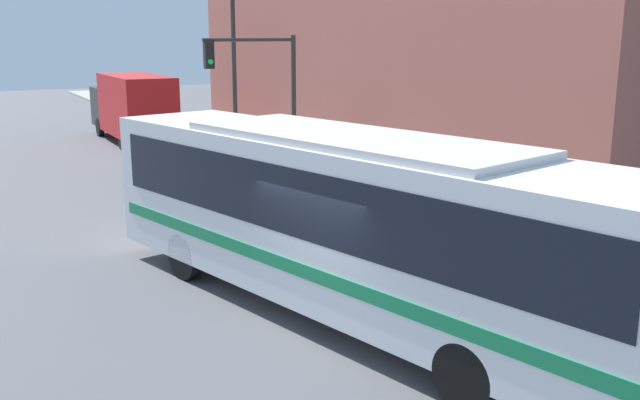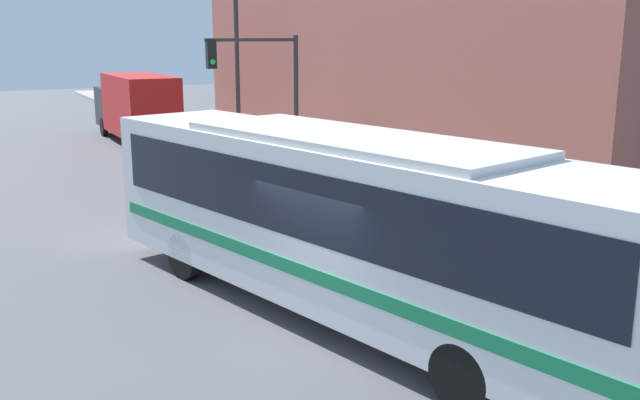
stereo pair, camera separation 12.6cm
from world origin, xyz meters
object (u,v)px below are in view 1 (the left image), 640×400
(city_bus, at_px, (351,215))
(pedestrian_mid_block, at_px, (334,151))
(pedestrian_near_corner, at_px, (328,149))
(traffic_light_pole, at_px, (261,80))
(street_lamp, at_px, (224,51))
(delivery_truck, at_px, (132,106))
(fire_hydrant, at_px, (445,216))
(parking_meter, at_px, (368,172))

(city_bus, distance_m, pedestrian_mid_block, 12.42)
(pedestrian_near_corner, bearing_deg, pedestrian_mid_block, -97.28)
(traffic_light_pole, height_order, street_lamp, street_lamp)
(delivery_truck, distance_m, pedestrian_mid_block, 12.68)
(street_lamp, xyz_separation_m, pedestrian_near_corner, (1.49, -6.12, -3.25))
(delivery_truck, height_order, fire_hydrant, delivery_truck)
(traffic_light_pole, distance_m, pedestrian_near_corner, 3.42)
(pedestrian_mid_block, bearing_deg, street_lamp, 102.08)
(pedestrian_mid_block, bearing_deg, traffic_light_pole, 157.94)
(street_lamp, distance_m, pedestrian_near_corner, 7.09)
(street_lamp, distance_m, pedestrian_mid_block, 7.55)
(city_bus, height_order, street_lamp, street_lamp)
(fire_hydrant, height_order, street_lamp, street_lamp)
(city_bus, distance_m, delivery_truck, 23.04)
(street_lamp, relative_size, pedestrian_near_corner, 4.16)
(fire_hydrant, bearing_deg, delivery_truck, 97.87)
(fire_hydrant, bearing_deg, city_bus, -145.15)
(traffic_light_pole, xyz_separation_m, street_lamp, (0.85, 5.74, 0.80))
(delivery_truck, height_order, street_lamp, street_lamp)
(city_bus, xyz_separation_m, fire_hydrant, (4.58, 3.19, -1.30))
(delivery_truck, bearing_deg, traffic_light_pole, -81.35)
(street_lamp, bearing_deg, delivery_truck, 115.35)
(city_bus, height_order, pedestrian_near_corner, city_bus)
(street_lamp, height_order, pedestrian_mid_block, street_lamp)
(pedestrian_mid_block, bearing_deg, city_bus, -117.98)
(street_lamp, bearing_deg, pedestrian_near_corner, -76.28)
(city_bus, xyz_separation_m, parking_meter, (4.58, 6.78, -0.82))
(delivery_truck, bearing_deg, fire_hydrant, -82.13)
(delivery_truck, distance_m, traffic_light_pole, 11.36)
(city_bus, distance_m, parking_meter, 8.22)
(delivery_truck, xyz_separation_m, pedestrian_near_corner, (4.04, -11.49, -0.71))
(delivery_truck, distance_m, street_lamp, 6.46)
(fire_hydrant, relative_size, pedestrian_near_corner, 0.50)
(delivery_truck, bearing_deg, parking_meter, -80.42)
(fire_hydrant, xyz_separation_m, parking_meter, (0.00, 3.59, 0.48))
(fire_hydrant, xyz_separation_m, traffic_light_pole, (-1.04, 8.67, 2.86))
(traffic_light_pole, bearing_deg, parking_meter, -78.41)
(traffic_light_pole, bearing_deg, delivery_truck, 98.65)
(pedestrian_mid_block, bearing_deg, fire_hydrant, -99.05)
(fire_hydrant, relative_size, traffic_light_pole, 0.17)
(traffic_light_pole, relative_size, pedestrian_mid_block, 2.94)
(street_lamp, bearing_deg, pedestrian_mid_block, -77.92)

